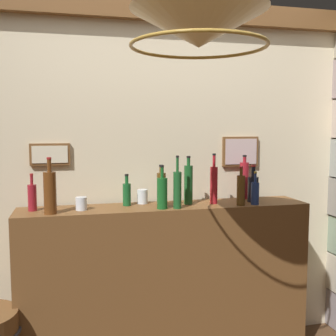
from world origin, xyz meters
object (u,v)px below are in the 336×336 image
at_px(liquor_bottle_vodka, 50,192).
at_px(pendant_lamp, 199,30).
at_px(liquor_bottle_scotch, 162,193).
at_px(liquor_bottle_bourbon, 241,190).
at_px(liquor_bottle_sherry, 253,188).
at_px(liquor_bottle_port, 188,184).
at_px(liquor_bottle_mezcal, 32,197).
at_px(liquor_bottle_tequila, 214,184).
at_px(glass_tumbler_highball, 81,204).
at_px(liquor_bottle_rye, 161,188).
at_px(liquor_bottle_rum, 255,193).
at_px(liquor_bottle_amaro, 244,180).
at_px(glass_tumbler_rocks, 143,196).
at_px(liquor_bottle_brandy, 127,193).
at_px(liquor_bottle_gin, 177,189).

distance_m(liquor_bottle_vodka, pendant_lamp, 1.26).
bearing_deg(liquor_bottle_scotch, liquor_bottle_bourbon, -1.13).
height_order(liquor_bottle_sherry, liquor_bottle_port, liquor_bottle_port).
relative_size(liquor_bottle_bourbon, liquor_bottle_mezcal, 1.11).
distance_m(liquor_bottle_sherry, liquor_bottle_tequila, 0.28).
xyz_separation_m(liquor_bottle_port, glass_tumbler_highball, (-0.69, -0.03, -0.09)).
relative_size(liquor_bottle_scotch, liquor_bottle_sherry, 1.07).
bearing_deg(liquor_bottle_rye, liquor_bottle_port, 2.85).
relative_size(liquor_bottle_rye, liquor_bottle_port, 0.83).
relative_size(liquor_bottle_mezcal, liquor_bottle_rum, 1.04).
distance_m(liquor_bottle_bourbon, liquor_bottle_amaro, 0.26).
bearing_deg(liquor_bottle_mezcal, glass_tumbler_rocks, 6.51).
bearing_deg(liquor_bottle_brandy, liquor_bottle_vodka, -162.72).
distance_m(liquor_bottle_mezcal, liquor_bottle_tequila, 1.15).
bearing_deg(liquor_bottle_amaro, liquor_bottle_mezcal, -176.31).
height_order(liquor_bottle_amaro, liquor_bottle_brandy, liquor_bottle_amaro).
bearing_deg(liquor_bottle_rum, liquor_bottle_rye, 169.98).
distance_m(glass_tumbler_rocks, glass_tumbler_highball, 0.42).
xyz_separation_m(liquor_bottle_tequila, glass_tumbler_highball, (-0.86, -0.01, -0.09)).
height_order(liquor_bottle_bourbon, liquor_bottle_port, liquor_bottle_port).
height_order(liquor_bottle_rum, liquor_bottle_vodka, liquor_bottle_vodka).
bearing_deg(glass_tumbler_highball, liquor_bottle_gin, -8.63).
bearing_deg(liquor_bottle_rye, liquor_bottle_mezcal, 178.53).
bearing_deg(liquor_bottle_tequila, liquor_bottle_gin, -159.91).
bearing_deg(liquor_bottle_rye, liquor_bottle_rum, -10.02).
height_order(liquor_bottle_rye, liquor_bottle_port, liquor_bottle_port).
xyz_separation_m(liquor_bottle_scotch, liquor_bottle_brandy, (-0.20, 0.15, -0.02)).
relative_size(liquor_bottle_amaro, glass_tumbler_highball, 3.88).
relative_size(liquor_bottle_bourbon, glass_tumbler_rocks, 2.70).
height_order(liquor_bottle_gin, liquor_bottle_port, liquor_bottle_gin).
relative_size(liquor_bottle_gin, liquor_bottle_bourbon, 1.30).
relative_size(liquor_bottle_tequila, glass_tumbler_rocks, 3.55).
bearing_deg(liquor_bottle_bourbon, liquor_bottle_rye, 167.59).
bearing_deg(liquor_bottle_scotch, liquor_bottle_vodka, 179.44).
bearing_deg(liquor_bottle_mezcal, liquor_bottle_rye, -1.47).
xyz_separation_m(liquor_bottle_mezcal, liquor_bottle_vodka, (0.11, -0.11, 0.04)).
bearing_deg(liquor_bottle_vodka, liquor_bottle_rum, -0.57).
distance_m(liquor_bottle_rye, liquor_bottle_port, 0.19).
bearing_deg(liquor_bottle_bourbon, liquor_bottle_rum, 2.19).
bearing_deg(liquor_bottle_tequila, liquor_bottle_amaro, 24.73).
bearing_deg(liquor_bottle_rum, liquor_bottle_tequila, 159.68).
relative_size(liquor_bottle_rum, liquor_bottle_vodka, 0.66).
bearing_deg(liquor_bottle_vodka, pendant_lamp, -44.32).
bearing_deg(liquor_bottle_amaro, liquor_bottle_tequila, -155.27).
height_order(liquor_bottle_brandy, glass_tumbler_highball, liquor_bottle_brandy).
xyz_separation_m(liquor_bottle_amaro, liquor_bottle_rum, (-0.02, -0.22, -0.06)).
distance_m(liquor_bottle_rum, liquor_bottle_vodka, 1.30).
bearing_deg(liquor_bottle_rum, liquor_bottle_port, 164.58).
relative_size(liquor_bottle_sherry, liquor_bottle_rum, 1.16).
xyz_separation_m(liquor_bottle_scotch, liquor_bottle_mezcal, (-0.78, 0.12, -0.02)).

